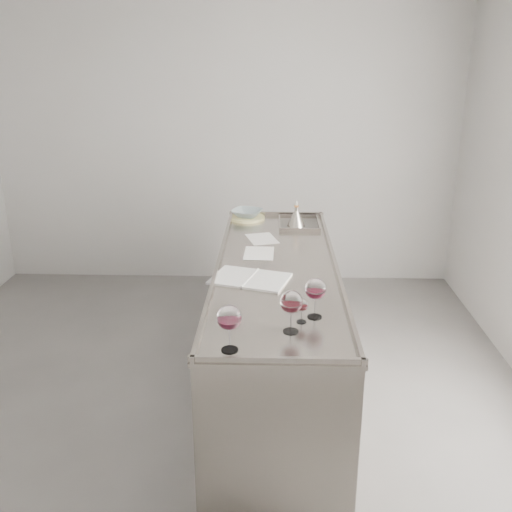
{
  "coord_description": "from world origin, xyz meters",
  "views": [
    {
      "loc": [
        0.48,
        -3.04,
        2.19
      ],
      "look_at": [
        0.37,
        0.26,
        1.02
      ],
      "focal_mm": 40.0,
      "sensor_mm": 36.0,
      "label": 1
    }
  ],
  "objects_px": {
    "wine_glass_middle": "(291,303)",
    "ceramic_bowl": "(247,213)",
    "counter": "(276,333)",
    "wine_funnel": "(296,218)",
    "wine_glass_left": "(229,319)",
    "wine_glass_small": "(302,306)",
    "notebook": "(250,279)",
    "wine_glass_right": "(315,290)"
  },
  "relations": [
    {
      "from": "wine_glass_middle",
      "to": "ceramic_bowl",
      "type": "xyz_separation_m",
      "value": [
        -0.3,
        1.97,
        -0.1
      ]
    },
    {
      "from": "counter",
      "to": "wine_funnel",
      "type": "xyz_separation_m",
      "value": [
        0.15,
        0.89,
        0.53
      ]
    },
    {
      "from": "wine_glass_left",
      "to": "wine_glass_middle",
      "type": "relative_size",
      "value": 1.03
    },
    {
      "from": "wine_glass_small",
      "to": "ceramic_bowl",
      "type": "distance_m",
      "value": 1.9
    },
    {
      "from": "wine_funnel",
      "to": "ceramic_bowl",
      "type": "bearing_deg",
      "value": 153.89
    },
    {
      "from": "wine_glass_small",
      "to": "wine_funnel",
      "type": "relative_size",
      "value": 0.6
    },
    {
      "from": "wine_glass_middle",
      "to": "wine_glass_small",
      "type": "height_order",
      "value": "wine_glass_middle"
    },
    {
      "from": "notebook",
      "to": "ceramic_bowl",
      "type": "distance_m",
      "value": 1.31
    },
    {
      "from": "wine_glass_left",
      "to": "wine_glass_middle",
      "type": "bearing_deg",
      "value": 34.34
    },
    {
      "from": "wine_glass_left",
      "to": "ceramic_bowl",
      "type": "bearing_deg",
      "value": 90.57
    },
    {
      "from": "wine_glass_middle",
      "to": "ceramic_bowl",
      "type": "relative_size",
      "value": 0.9
    },
    {
      "from": "wine_glass_left",
      "to": "wine_glass_small",
      "type": "height_order",
      "value": "wine_glass_left"
    },
    {
      "from": "counter",
      "to": "wine_glass_small",
      "type": "xyz_separation_m",
      "value": [
        0.12,
        -0.79,
        0.56
      ]
    },
    {
      "from": "wine_glass_middle",
      "to": "ceramic_bowl",
      "type": "bearing_deg",
      "value": 98.63
    },
    {
      "from": "notebook",
      "to": "wine_glass_middle",
      "type": "bearing_deg",
      "value": -54.53
    },
    {
      "from": "wine_glass_left",
      "to": "notebook",
      "type": "xyz_separation_m",
      "value": [
        0.06,
        0.85,
        -0.15
      ]
    },
    {
      "from": "wine_glass_left",
      "to": "wine_glass_small",
      "type": "xyz_separation_m",
      "value": [
        0.33,
        0.3,
        -0.07
      ]
    },
    {
      "from": "wine_glass_right",
      "to": "wine_funnel",
      "type": "height_order",
      "value": "wine_glass_right"
    },
    {
      "from": "wine_glass_left",
      "to": "notebook",
      "type": "distance_m",
      "value": 0.86
    },
    {
      "from": "ceramic_bowl",
      "to": "notebook",
      "type": "bearing_deg",
      "value": -86.63
    },
    {
      "from": "counter",
      "to": "wine_glass_middle",
      "type": "xyz_separation_m",
      "value": [
        0.06,
        -0.89,
        0.62
      ]
    },
    {
      "from": "counter",
      "to": "wine_funnel",
      "type": "bearing_deg",
      "value": 80.36
    },
    {
      "from": "notebook",
      "to": "ceramic_bowl",
      "type": "height_order",
      "value": "ceramic_bowl"
    },
    {
      "from": "wine_glass_right",
      "to": "ceramic_bowl",
      "type": "relative_size",
      "value": 0.89
    },
    {
      "from": "wine_glass_left",
      "to": "ceramic_bowl",
      "type": "height_order",
      "value": "wine_glass_left"
    },
    {
      "from": "counter",
      "to": "notebook",
      "type": "distance_m",
      "value": 0.55
    },
    {
      "from": "wine_glass_right",
      "to": "ceramic_bowl",
      "type": "height_order",
      "value": "wine_glass_right"
    },
    {
      "from": "ceramic_bowl",
      "to": "wine_funnel",
      "type": "distance_m",
      "value": 0.43
    },
    {
      "from": "wine_glass_small",
      "to": "notebook",
      "type": "xyz_separation_m",
      "value": [
        -0.28,
        0.56,
        -0.08
      ]
    },
    {
      "from": "wine_glass_middle",
      "to": "wine_glass_small",
      "type": "xyz_separation_m",
      "value": [
        0.06,
        0.11,
        -0.06
      ]
    },
    {
      "from": "counter",
      "to": "wine_glass_left",
      "type": "height_order",
      "value": "wine_glass_left"
    },
    {
      "from": "counter",
      "to": "wine_glass_middle",
      "type": "height_order",
      "value": "wine_glass_middle"
    },
    {
      "from": "wine_glass_right",
      "to": "wine_glass_middle",
      "type": "bearing_deg",
      "value": -127.03
    },
    {
      "from": "counter",
      "to": "ceramic_bowl",
      "type": "relative_size",
      "value": 10.31
    },
    {
      "from": "wine_glass_middle",
      "to": "notebook",
      "type": "height_order",
      "value": "wine_glass_middle"
    },
    {
      "from": "counter",
      "to": "wine_glass_right",
      "type": "height_order",
      "value": "wine_glass_right"
    },
    {
      "from": "wine_glass_left",
      "to": "ceramic_bowl",
      "type": "relative_size",
      "value": 0.92
    },
    {
      "from": "wine_glass_middle",
      "to": "wine_glass_small",
      "type": "bearing_deg",
      "value": 62.24
    },
    {
      "from": "counter",
      "to": "wine_glass_small",
      "type": "bearing_deg",
      "value": -81.32
    },
    {
      "from": "wine_glass_left",
      "to": "wine_funnel",
      "type": "distance_m",
      "value": 2.01
    },
    {
      "from": "ceramic_bowl",
      "to": "wine_funnel",
      "type": "height_order",
      "value": "wine_funnel"
    },
    {
      "from": "ceramic_bowl",
      "to": "wine_funnel",
      "type": "xyz_separation_m",
      "value": [
        0.39,
        -0.19,
        0.01
      ]
    }
  ]
}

